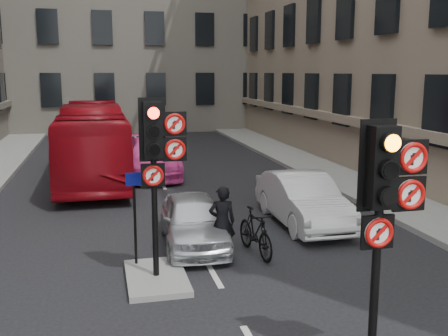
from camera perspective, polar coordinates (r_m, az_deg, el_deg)
name	(u,v)px	position (r m, az deg, el deg)	size (l,w,h in m)	color
pavement_right	(365,185)	(19.94, 15.07, -1.79)	(3.00, 50.00, 0.16)	gray
centre_island	(156,278)	(10.97, -7.37, -11.74)	(1.20, 2.00, 0.12)	gray
signal_near	(386,194)	(7.30, 17.23, -2.73)	(0.91, 0.40, 3.58)	black
signal_far	(158,149)	(10.27, -7.23, 2.06)	(0.91, 0.40, 3.58)	black
car_silver	(193,220)	(12.80, -3.38, -5.69)	(1.49, 3.72, 1.27)	#B3B6BC
car_white	(303,199)	(14.68, 8.55, -3.39)	(1.49, 4.28, 1.41)	silver
car_pink	(151,157)	(21.50, -7.90, 1.15)	(2.08, 5.13, 1.49)	#E5439E
bus_red	(93,141)	(21.41, -14.09, 2.85)	(2.47, 10.54, 2.94)	maroon
motorcycle	(255,232)	(12.17, 3.43, -6.97)	(0.51, 1.81, 1.09)	black
motorcyclist	(222,222)	(11.89, -0.21, -5.91)	(0.61, 0.40, 1.67)	black
info_sign	(135,205)	(11.21, -9.71, -4.03)	(0.34, 0.11, 2.00)	black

